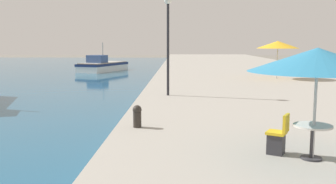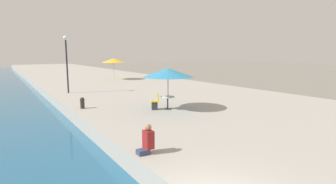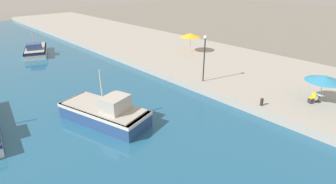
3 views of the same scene
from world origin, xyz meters
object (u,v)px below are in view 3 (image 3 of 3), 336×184
object	(u,v)px
fishing_boat_distant	(36,50)
mooring_bollard	(262,101)
cafe_chair_left	(311,99)
lamppost	(205,51)
fishing_boat_mid	(105,112)
cafe_umbrella_white	(190,35)
cafe_umbrella_pink	(324,78)
cafe_table	(319,96)

from	to	relation	value
fishing_boat_distant	mooring_bollard	distance (m)	32.02
cafe_chair_left	fishing_boat_distant	bearing A→B (deg)	46.10
fishing_boat_distant	lamppost	bearing A→B (deg)	-51.19
lamppost	fishing_boat_mid	bearing A→B (deg)	176.51
fishing_boat_distant	fishing_boat_mid	bearing A→B (deg)	-75.79
cafe_umbrella_white	lamppost	bearing A→B (deg)	-130.55
fishing_boat_distant	cafe_umbrella_pink	bearing A→B (deg)	-50.96
cafe_chair_left	lamppost	distance (m)	10.08
fishing_boat_mid	cafe_umbrella_pink	xyz separation A→B (m)	(14.05, -10.31, 2.00)
fishing_boat_distant	cafe_table	world-z (taller)	fishing_boat_distant
cafe_chair_left	cafe_umbrella_white	bearing A→B (deg)	13.99
fishing_boat_mid	cafe_chair_left	size ratio (longest dim) A/B	8.34
fishing_boat_mid	cafe_umbrella_white	xyz separation A→B (m)	(17.95, 7.82, 2.22)
fishing_boat_mid	cafe_table	bearing A→B (deg)	-52.29
cafe_chair_left	cafe_umbrella_pink	bearing A→B (deg)	-89.80
mooring_bollard	cafe_chair_left	bearing A→B (deg)	-36.96
fishing_boat_distant	mooring_bollard	size ratio (longest dim) A/B	11.28
fishing_boat_mid	fishing_boat_distant	world-z (taller)	fishing_boat_mid
cafe_umbrella_pink	cafe_chair_left	xyz separation A→B (m)	(-0.66, 0.35, -1.78)
fishing_boat_distant	cafe_umbrella_white	size ratio (longest dim) A/B	2.59
fishing_boat_distant	cafe_umbrella_pink	size ratio (longest dim) A/B	2.60
fishing_boat_mid	lamppost	size ratio (longest dim) A/B	1.66
cafe_umbrella_pink	lamppost	world-z (taller)	lamppost
fishing_boat_distant	mooring_bollard	world-z (taller)	fishing_boat_distant
cafe_chair_left	mooring_bollard	world-z (taller)	cafe_chair_left
fishing_boat_mid	mooring_bollard	world-z (taller)	fishing_boat_mid
lamppost	cafe_table	bearing A→B (deg)	-70.96
cafe_umbrella_white	cafe_table	bearing A→B (deg)	-102.21
fishing_boat_distant	cafe_chair_left	size ratio (longest dim) A/B	8.11
cafe_table	cafe_chair_left	size ratio (longest dim) A/B	0.88
fishing_boat_distant	cafe_umbrella_white	distance (m)	22.24
cafe_umbrella_pink	cafe_umbrella_white	distance (m)	18.55
fishing_boat_mid	mooring_bollard	size ratio (longest dim) A/B	11.61
cafe_table	mooring_bollard	size ratio (longest dim) A/B	1.22
fishing_boat_distant	cafe_umbrella_white	world-z (taller)	cafe_umbrella_white
cafe_umbrella_white	fishing_boat_distant	bearing A→B (deg)	133.91
cafe_umbrella_pink	lamppost	xyz separation A→B (m)	(-3.35, 9.66, 0.99)
fishing_boat_distant	cafe_chair_left	world-z (taller)	fishing_boat_distant
fishing_boat_distant	lamppost	world-z (taller)	lamppost
fishing_boat_mid	cafe_chair_left	distance (m)	16.69
mooring_bollard	cafe_table	bearing A→B (deg)	-35.71
fishing_boat_mid	fishing_boat_distant	size ratio (longest dim) A/B	1.03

